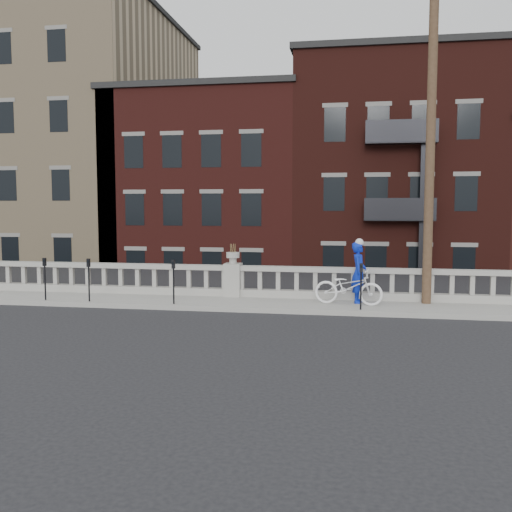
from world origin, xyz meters
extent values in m
plane|color=black|center=(0.00, 0.00, 0.00)|extent=(120.00, 120.00, 0.00)
cube|color=gray|center=(0.00, 3.00, 0.07)|extent=(32.00, 2.20, 0.15)
cube|color=gray|center=(0.00, 3.95, 0.28)|extent=(28.00, 0.34, 0.25)
cube|color=gray|center=(0.00, 3.95, 1.10)|extent=(28.00, 0.34, 0.16)
cube|color=gray|center=(0.00, 3.95, 0.70)|extent=(0.55, 0.55, 1.10)
cylinder|color=gray|center=(0.00, 3.95, 1.35)|extent=(0.24, 0.24, 0.20)
cylinder|color=gray|center=(0.00, 3.95, 1.53)|extent=(0.44, 0.44, 0.18)
cube|color=#605E59|center=(0.00, 4.30, -2.42)|extent=(36.00, 0.50, 5.15)
cube|color=black|center=(0.00, 25.95, -5.25)|extent=(80.00, 44.00, 0.50)
cube|color=#595651|center=(-2.00, 8.45, -3.00)|extent=(16.00, 7.00, 4.00)
cube|color=tan|center=(-17.00, 20.95, 5.00)|extent=(18.00, 16.00, 20.00)
cube|color=black|center=(-17.00, 20.95, 15.15)|extent=(18.30, 16.30, 0.30)
cube|color=#411612|center=(-4.00, 19.95, 2.00)|extent=(10.00, 14.00, 14.00)
cube|color=black|center=(-4.00, 19.95, 9.15)|extent=(10.30, 14.30, 0.30)
cube|color=#36120E|center=(6.00, 19.95, 2.75)|extent=(10.00, 14.00, 15.50)
cube|color=black|center=(6.00, 19.95, 10.65)|extent=(10.30, 14.30, 0.30)
cylinder|color=#422D1E|center=(6.20, 3.60, 5.15)|extent=(0.28, 0.28, 10.00)
cylinder|color=black|center=(-5.76, 2.15, 0.70)|extent=(0.05, 0.05, 1.10)
cube|color=black|center=(-5.76, 2.15, 1.38)|extent=(0.10, 0.08, 0.26)
cube|color=black|center=(-5.76, 2.10, 1.42)|extent=(0.06, 0.01, 0.08)
cylinder|color=black|center=(-4.26, 2.15, 0.70)|extent=(0.05, 0.05, 1.10)
cube|color=black|center=(-4.26, 2.15, 1.38)|extent=(0.10, 0.08, 0.26)
cube|color=black|center=(-4.26, 2.10, 1.42)|extent=(0.06, 0.01, 0.08)
cylinder|color=black|center=(-1.48, 2.15, 0.70)|extent=(0.05, 0.05, 1.10)
cube|color=black|center=(-1.48, 2.15, 1.38)|extent=(0.10, 0.08, 0.26)
cube|color=black|center=(-1.48, 2.10, 1.42)|extent=(0.06, 0.01, 0.08)
cylinder|color=black|center=(4.18, 2.15, 0.70)|extent=(0.05, 0.05, 1.10)
cube|color=black|center=(4.18, 2.15, 1.38)|extent=(0.10, 0.08, 0.26)
cube|color=black|center=(4.18, 2.10, 1.42)|extent=(0.06, 0.01, 0.08)
imported|color=white|center=(3.82, 2.97, 0.69)|extent=(2.16, 1.02, 1.09)
imported|color=#0C24B4|center=(4.13, 3.36, 1.10)|extent=(0.54, 0.75, 1.90)
camera|label=1|loc=(3.95, -14.51, 3.21)|focal=40.00mm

